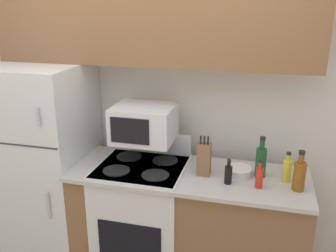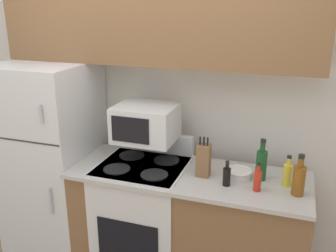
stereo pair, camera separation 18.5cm
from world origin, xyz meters
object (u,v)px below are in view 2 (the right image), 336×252
(microwave, at_px, (146,123))
(bottle_hot_sauce, at_px, (258,180))
(stove, at_px, (144,216))
(knife_block, at_px, (204,160))
(refrigerator, at_px, (53,159))
(bottle_cooking_spray, at_px, (287,174))
(bottle_soy_sauce, at_px, (227,176))
(bottle_wine_green, at_px, (261,164))
(bottle_whiskey, at_px, (299,179))
(bowl, at_px, (239,173))

(microwave, relative_size, bottle_hot_sauce, 2.27)
(stove, bearing_deg, knife_block, -1.25)
(refrigerator, xyz_separation_m, bottle_cooking_spray, (1.90, -0.04, 0.18))
(microwave, distance_m, knife_block, 0.53)
(stove, distance_m, bottle_soy_sauce, 0.84)
(knife_block, xyz_separation_m, bottle_soy_sauce, (0.19, -0.09, -0.05))
(bottle_wine_green, relative_size, bottle_whiskey, 1.07)
(refrigerator, relative_size, bowl, 8.73)
(bottle_whiskey, distance_m, bottle_cooking_spray, 0.13)
(bottle_soy_sauce, bearing_deg, bottle_cooking_spray, 18.27)
(bottle_hot_sauce, bearing_deg, microwave, 165.85)
(microwave, distance_m, bottle_whiskey, 1.16)
(knife_block, bearing_deg, bottle_hot_sauce, -15.01)
(knife_block, distance_m, bottle_whiskey, 0.65)
(knife_block, height_order, bottle_wine_green, bottle_wine_green)
(microwave, bearing_deg, bottle_whiskey, -9.50)
(refrigerator, xyz_separation_m, bottle_soy_sauce, (1.52, -0.17, 0.16))
(stove, distance_m, knife_block, 0.73)
(bottle_hot_sauce, height_order, bottle_whiskey, bottle_whiskey)
(knife_block, distance_m, bottle_cooking_spray, 0.57)
(microwave, height_order, bowl, microwave)
(bowl, relative_size, bottle_wine_green, 0.63)
(bottle_whiskey, bearing_deg, bowl, 163.00)
(bowl, distance_m, bottle_hot_sauce, 0.21)
(bottle_wine_green, bearing_deg, refrigerator, 179.93)
(bottle_wine_green, bearing_deg, bottle_cooking_spray, -12.50)
(bottle_wine_green, bearing_deg, knife_block, -169.52)
(microwave, xyz_separation_m, bottle_hot_sauce, (0.87, -0.22, -0.23))
(stove, relative_size, bottle_cooking_spray, 4.91)
(stove, relative_size, bottle_wine_green, 3.60)
(bowl, bearing_deg, microwave, 174.71)
(bottle_hot_sauce, bearing_deg, knife_block, 164.99)
(knife_block, bearing_deg, bowl, 10.96)
(bottle_soy_sauce, relative_size, bottle_cooking_spray, 0.82)
(knife_block, height_order, bowl, knife_block)
(stove, bearing_deg, microwave, 95.20)
(bottle_whiskey, bearing_deg, stove, 175.74)
(stove, bearing_deg, refrigerator, 175.67)
(bottle_hot_sauce, height_order, bottle_wine_green, bottle_wine_green)
(microwave, bearing_deg, bottle_wine_green, -2.79)
(bottle_hot_sauce, bearing_deg, bottle_cooking_spray, 37.18)
(bowl, bearing_deg, refrigerator, 179.02)
(microwave, bearing_deg, bottle_hot_sauce, -14.15)
(microwave, relative_size, bowl, 2.41)
(bottle_soy_sauce, bearing_deg, bottle_hot_sauce, -2.85)
(microwave, xyz_separation_m, bottle_soy_sauce, (0.67, -0.21, -0.24))
(refrigerator, height_order, bottle_hot_sauce, refrigerator)
(bottle_wine_green, bearing_deg, bowl, -170.34)
(bottle_soy_sauce, bearing_deg, bowl, 66.32)
(microwave, distance_m, bottle_wine_green, 0.90)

